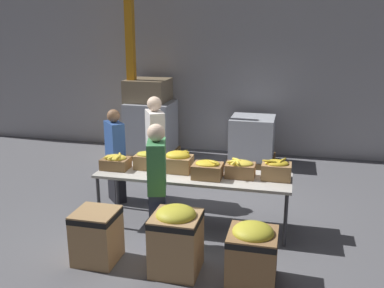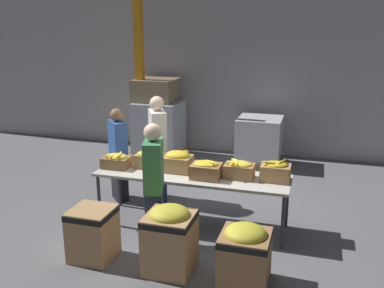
{
  "view_description": "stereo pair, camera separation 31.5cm",
  "coord_description": "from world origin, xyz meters",
  "px_view_note": "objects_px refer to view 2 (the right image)",
  "views": [
    {
      "loc": [
        1.35,
        -5.63,
        2.85
      ],
      "look_at": [
        -0.07,
        0.21,
        1.18
      ],
      "focal_mm": 40.0,
      "sensor_mm": 36.0,
      "label": 1
    },
    {
      "loc": [
        1.65,
        -5.55,
        2.85
      ],
      "look_at": [
        -0.07,
        0.21,
        1.18
      ],
      "focal_mm": 40.0,
      "sensor_mm": 36.0,
      "label": 2
    }
  ],
  "objects_px": {
    "banana_box_2": "(178,161)",
    "pallet_stack_2": "(259,142)",
    "volunteer_0": "(118,155)",
    "pallet_stack_0": "(157,118)",
    "sorting_table": "(192,178)",
    "banana_box_0": "(116,160)",
    "volunteer_2": "(154,187)",
    "support_pillar": "(140,66)",
    "banana_box_3": "(206,169)",
    "donation_bin_1": "(170,237)",
    "donation_bin_0": "(93,232)",
    "banana_box_5": "(276,171)",
    "banana_box_1": "(149,159)",
    "pallet_stack_1": "(159,130)",
    "volunteer_1": "(158,150)",
    "banana_box_4": "(239,169)",
    "donation_bin_2": "(245,253)"
  },
  "relations": [
    {
      "from": "pallet_stack_1",
      "to": "support_pillar",
      "type": "bearing_deg",
      "value": -171.32
    },
    {
      "from": "donation_bin_2",
      "to": "pallet_stack_2",
      "type": "height_order",
      "value": "pallet_stack_2"
    },
    {
      "from": "banana_box_0",
      "to": "banana_box_2",
      "type": "height_order",
      "value": "banana_box_2"
    },
    {
      "from": "banana_box_0",
      "to": "banana_box_1",
      "type": "distance_m",
      "value": 0.5
    },
    {
      "from": "pallet_stack_0",
      "to": "volunteer_1",
      "type": "bearing_deg",
      "value": -68.49
    },
    {
      "from": "volunteer_0",
      "to": "banana_box_1",
      "type": "bearing_deg",
      "value": 13.69
    },
    {
      "from": "banana_box_1",
      "to": "volunteer_0",
      "type": "bearing_deg",
      "value": 146.74
    },
    {
      "from": "banana_box_0",
      "to": "volunteer_2",
      "type": "relative_size",
      "value": 0.24
    },
    {
      "from": "banana_box_4",
      "to": "volunteer_1",
      "type": "xyz_separation_m",
      "value": [
        -1.49,
        0.72,
        -0.04
      ]
    },
    {
      "from": "volunteer_2",
      "to": "sorting_table",
      "type": "bearing_deg",
      "value": -38.11
    },
    {
      "from": "donation_bin_0",
      "to": "pallet_stack_2",
      "type": "bearing_deg",
      "value": 71.72
    },
    {
      "from": "banana_box_1",
      "to": "banana_box_2",
      "type": "distance_m",
      "value": 0.45
    },
    {
      "from": "banana_box_3",
      "to": "support_pillar",
      "type": "xyz_separation_m",
      "value": [
        -2.33,
        3.17,
        1.08
      ]
    },
    {
      "from": "banana_box_3",
      "to": "pallet_stack_0",
      "type": "height_order",
      "value": "pallet_stack_0"
    },
    {
      "from": "support_pillar",
      "to": "pallet_stack_1",
      "type": "height_order",
      "value": "support_pillar"
    },
    {
      "from": "banana_box_0",
      "to": "pallet_stack_1",
      "type": "relative_size",
      "value": 0.32
    },
    {
      "from": "banana_box_3",
      "to": "donation_bin_1",
      "type": "distance_m",
      "value": 1.25
    },
    {
      "from": "support_pillar",
      "to": "banana_box_0",
      "type": "bearing_deg",
      "value": -73.42
    },
    {
      "from": "pallet_stack_2",
      "to": "banana_box_5",
      "type": "bearing_deg",
      "value": -78.35
    },
    {
      "from": "support_pillar",
      "to": "volunteer_1",
      "type": "bearing_deg",
      "value": -60.94
    },
    {
      "from": "banana_box_2",
      "to": "banana_box_5",
      "type": "distance_m",
      "value": 1.41
    },
    {
      "from": "donation_bin_0",
      "to": "donation_bin_2",
      "type": "bearing_deg",
      "value": -0.0
    },
    {
      "from": "banana_box_3",
      "to": "donation_bin_2",
      "type": "height_order",
      "value": "banana_box_3"
    },
    {
      "from": "volunteer_1",
      "to": "donation_bin_1",
      "type": "xyz_separation_m",
      "value": [
        0.91,
        -2.01,
        -0.44
      ]
    },
    {
      "from": "volunteer_0",
      "to": "pallet_stack_0",
      "type": "height_order",
      "value": "pallet_stack_0"
    },
    {
      "from": "banana_box_4",
      "to": "pallet_stack_2",
      "type": "bearing_deg",
      "value": 92.53
    },
    {
      "from": "banana_box_2",
      "to": "pallet_stack_0",
      "type": "bearing_deg",
      "value": 116.08
    },
    {
      "from": "pallet_stack_1",
      "to": "pallet_stack_2",
      "type": "bearing_deg",
      "value": 0.98
    },
    {
      "from": "donation_bin_2",
      "to": "donation_bin_0",
      "type": "bearing_deg",
      "value": 180.0
    },
    {
      "from": "volunteer_2",
      "to": "support_pillar",
      "type": "height_order",
      "value": "support_pillar"
    },
    {
      "from": "banana_box_0",
      "to": "banana_box_5",
      "type": "distance_m",
      "value": 2.35
    },
    {
      "from": "banana_box_5",
      "to": "pallet_stack_0",
      "type": "bearing_deg",
      "value": 133.11
    },
    {
      "from": "donation_bin_2",
      "to": "volunteer_2",
      "type": "bearing_deg",
      "value": 157.96
    },
    {
      "from": "banana_box_5",
      "to": "banana_box_2",
      "type": "bearing_deg",
      "value": -179.79
    },
    {
      "from": "donation_bin_1",
      "to": "pallet_stack_0",
      "type": "relative_size",
      "value": 0.48
    },
    {
      "from": "banana_box_0",
      "to": "pallet_stack_2",
      "type": "xyz_separation_m",
      "value": [
        1.71,
        3.2,
        -0.41
      ]
    },
    {
      "from": "volunteer_1",
      "to": "sorting_table",
      "type": "bearing_deg",
      "value": 17.59
    },
    {
      "from": "donation_bin_0",
      "to": "pallet_stack_1",
      "type": "distance_m",
      "value": 4.46
    },
    {
      "from": "banana_box_1",
      "to": "support_pillar",
      "type": "distance_m",
      "value": 3.46
    },
    {
      "from": "volunteer_2",
      "to": "donation_bin_0",
      "type": "relative_size",
      "value": 2.52
    },
    {
      "from": "sorting_table",
      "to": "banana_box_0",
      "type": "xyz_separation_m",
      "value": [
        -1.18,
        -0.03,
        0.16
      ]
    },
    {
      "from": "banana_box_4",
      "to": "banana_box_5",
      "type": "bearing_deg",
      "value": 4.12
    },
    {
      "from": "banana_box_5",
      "to": "pallet_stack_2",
      "type": "relative_size",
      "value": 0.4
    },
    {
      "from": "banana_box_2",
      "to": "volunteer_1",
      "type": "xyz_separation_m",
      "value": [
        -0.57,
        0.69,
        -0.07
      ]
    },
    {
      "from": "banana_box_2",
      "to": "pallet_stack_2",
      "type": "height_order",
      "value": "banana_box_2"
    },
    {
      "from": "banana_box_3",
      "to": "donation_bin_1",
      "type": "height_order",
      "value": "banana_box_3"
    },
    {
      "from": "volunteer_2",
      "to": "pallet_stack_1",
      "type": "xyz_separation_m",
      "value": [
        -1.4,
        3.86,
        -0.23
      ]
    },
    {
      "from": "banana_box_0",
      "to": "pallet_stack_2",
      "type": "height_order",
      "value": "banana_box_0"
    },
    {
      "from": "banana_box_4",
      "to": "volunteer_2",
      "type": "height_order",
      "value": "volunteer_2"
    },
    {
      "from": "banana_box_1",
      "to": "donation_bin_2",
      "type": "height_order",
      "value": "banana_box_1"
    }
  ]
}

